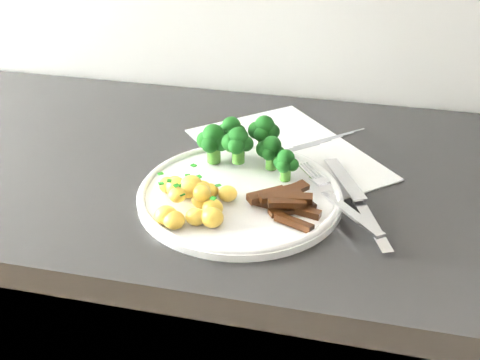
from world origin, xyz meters
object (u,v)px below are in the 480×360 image
knife (364,213)px  plate (240,194)px  broccoli (245,140)px  potatoes (191,197)px  beef_strips (286,202)px  fork (340,201)px  recipe_paper (287,153)px

knife → plate: bearing=176.5°
knife → broccoli: bearing=153.3°
plate → broccoli: 0.09m
potatoes → beef_strips: (0.12, 0.02, -0.01)m
knife → fork: bearing=171.1°
potatoes → fork: potatoes is taller
plate → potatoes: size_ratio=2.53×
fork → knife: bearing=-8.9°
recipe_paper → knife: 0.20m
broccoli → fork: bearing=-30.1°
recipe_paper → plate: 0.15m
broccoli → knife: broccoli is taller
beef_strips → recipe_paper: bearing=98.7°
potatoes → fork: bearing=12.9°
fork → broccoli: bearing=149.9°
broccoli → potatoes: 0.14m
potatoes → fork: size_ratio=0.66×
recipe_paper → potatoes: size_ratio=3.30×
recipe_paper → fork: (0.09, -0.15, 0.02)m
plate → broccoli: bearing=98.3°
broccoli → beef_strips: (0.08, -0.11, -0.03)m
plate → knife: bearing=-3.5°
plate → fork: (0.14, -0.01, 0.01)m
fork → knife: 0.03m
recipe_paper → beef_strips: beef_strips is taller
potatoes → knife: 0.23m
beef_strips → knife: (0.10, 0.01, -0.01)m
recipe_paper → beef_strips: bearing=-81.3°
fork → recipe_paper: bearing=122.5°
potatoes → broccoli: bearing=71.8°
broccoli → plate: bearing=-81.7°
plate → beef_strips: 0.07m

